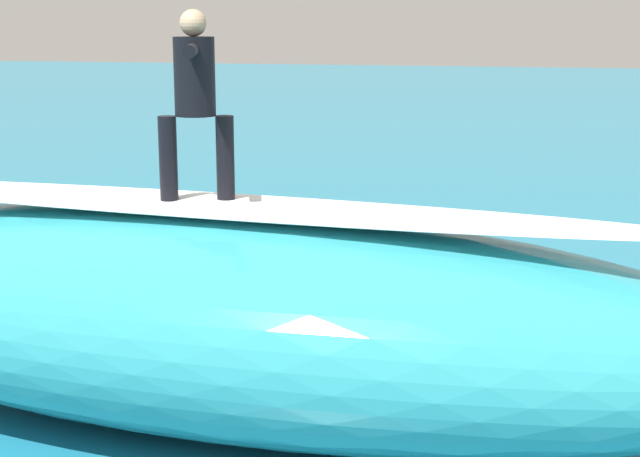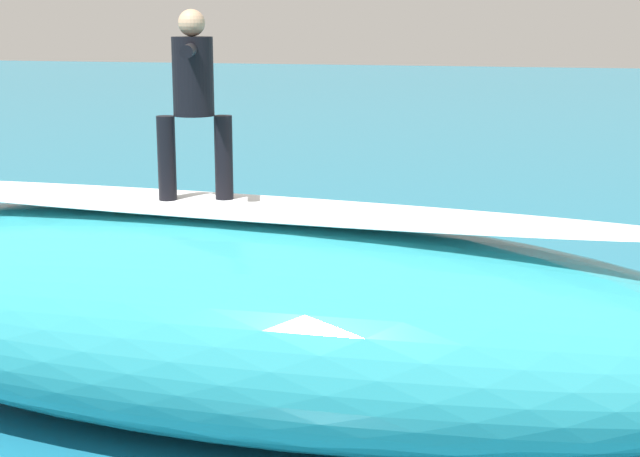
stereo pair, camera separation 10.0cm
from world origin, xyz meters
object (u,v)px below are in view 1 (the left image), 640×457
at_px(surfboard_riding, 198,205).
at_px(surfer_riding, 195,91).
at_px(surfboard_paddling, 409,319).
at_px(surfer_paddling, 399,302).

xyz_separation_m(surfboard_riding, surfer_riding, (0.00, 0.00, 0.96)).
height_order(surfboard_paddling, surfer_paddling, surfer_paddling).
relative_size(surfboard_paddling, surfer_paddling, 1.31).
relative_size(surfboard_riding, surfboard_paddling, 0.94).
relative_size(surfer_riding, surfer_paddling, 0.89).
relative_size(surfboard_riding, surfer_riding, 1.39).
xyz_separation_m(surfer_riding, surfer_paddling, (-1.24, -3.09, -2.63)).
xyz_separation_m(surfboard_paddling, surfer_paddling, (0.13, -0.03, 0.19)).
xyz_separation_m(surfboard_riding, surfboard_paddling, (-1.38, -3.05, -1.86)).
relative_size(surfer_riding, surfboard_paddling, 0.68).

